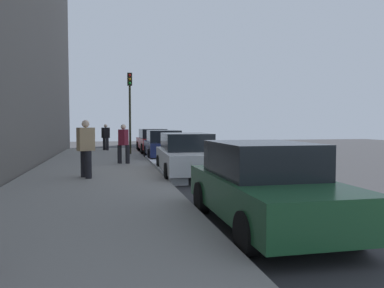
{
  "coord_description": "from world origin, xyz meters",
  "views": [
    {
      "loc": [
        13.3,
        -2.68,
        1.84
      ],
      "look_at": [
        0.15,
        0.13,
        1.13
      ],
      "focal_mm": 35.56,
      "sensor_mm": 36.0,
      "label": 1
    }
  ],
  "objects_px": {
    "parked_car_navy": "(164,145)",
    "parked_car_red": "(153,140)",
    "parked_car_green": "(264,185)",
    "parked_car_white": "(187,154)",
    "pedestrian_black_coat": "(106,136)",
    "pedestrian_tan_coat": "(86,147)",
    "traffic_light_pole": "(130,100)",
    "pedestrian_burgundy_coat": "(123,143)"
  },
  "relations": [
    {
      "from": "parked_car_white",
      "to": "pedestrian_tan_coat",
      "type": "relative_size",
      "value": 2.64
    },
    {
      "from": "parked_car_navy",
      "to": "pedestrian_black_coat",
      "type": "xyz_separation_m",
      "value": [
        -5.35,
        -3.05,
        0.29
      ]
    },
    {
      "from": "parked_car_navy",
      "to": "pedestrian_burgundy_coat",
      "type": "height_order",
      "value": "pedestrian_burgundy_coat"
    },
    {
      "from": "pedestrian_black_coat",
      "to": "parked_car_green",
      "type": "bearing_deg",
      "value": 9.03
    },
    {
      "from": "pedestrian_burgundy_coat",
      "to": "pedestrian_black_coat",
      "type": "distance_m",
      "value": 8.72
    },
    {
      "from": "pedestrian_tan_coat",
      "to": "traffic_light_pole",
      "type": "bearing_deg",
      "value": 168.86
    },
    {
      "from": "parked_car_navy",
      "to": "parked_car_green",
      "type": "xyz_separation_m",
      "value": [
        13.54,
        -0.05,
        -0.0
      ]
    },
    {
      "from": "parked_car_green",
      "to": "pedestrian_tan_coat",
      "type": "xyz_separation_m",
      "value": [
        -6.02,
        -3.45,
        0.36
      ]
    },
    {
      "from": "parked_car_red",
      "to": "traffic_light_pole",
      "type": "distance_m",
      "value": 4.49
    },
    {
      "from": "parked_car_navy",
      "to": "traffic_light_pole",
      "type": "bearing_deg",
      "value": -137.88
    },
    {
      "from": "parked_car_red",
      "to": "parked_car_white",
      "type": "relative_size",
      "value": 0.91
    },
    {
      "from": "parked_car_navy",
      "to": "parked_car_red",
      "type": "bearing_deg",
      "value": -179.99
    },
    {
      "from": "parked_car_white",
      "to": "pedestrian_burgundy_coat",
      "type": "xyz_separation_m",
      "value": [
        -3.3,
        -2.11,
        0.29
      ]
    },
    {
      "from": "pedestrian_burgundy_coat",
      "to": "pedestrian_tan_coat",
      "type": "relative_size",
      "value": 0.92
    },
    {
      "from": "pedestrian_tan_coat",
      "to": "parked_car_green",
      "type": "bearing_deg",
      "value": 29.77
    },
    {
      "from": "parked_car_white",
      "to": "pedestrian_tan_coat",
      "type": "height_order",
      "value": "pedestrian_tan_coat"
    },
    {
      "from": "pedestrian_burgundy_coat",
      "to": "pedestrian_black_coat",
      "type": "xyz_separation_m",
      "value": [
        -8.68,
        -0.85,
        0.0
      ]
    },
    {
      "from": "parked_car_red",
      "to": "parked_car_green",
      "type": "bearing_deg",
      "value": -0.16
    },
    {
      "from": "parked_car_green",
      "to": "pedestrian_black_coat",
      "type": "bearing_deg",
      "value": -170.97
    },
    {
      "from": "parked_car_navy",
      "to": "parked_car_white",
      "type": "height_order",
      "value": "same"
    },
    {
      "from": "parked_car_red",
      "to": "parked_car_navy",
      "type": "distance_m",
      "value": 5.2
    },
    {
      "from": "parked_car_red",
      "to": "pedestrian_burgundy_coat",
      "type": "xyz_separation_m",
      "value": [
        8.53,
        -2.2,
        0.29
      ]
    },
    {
      "from": "parked_car_red",
      "to": "parked_car_green",
      "type": "xyz_separation_m",
      "value": [
        18.74,
        -0.05,
        -0.0
      ]
    },
    {
      "from": "parked_car_navy",
      "to": "pedestrian_black_coat",
      "type": "relative_size",
      "value": 2.78
    },
    {
      "from": "pedestrian_burgundy_coat",
      "to": "traffic_light_pole",
      "type": "xyz_separation_m",
      "value": [
        -5.17,
        0.54,
        2.17
      ]
    },
    {
      "from": "parked_car_navy",
      "to": "parked_car_white",
      "type": "distance_m",
      "value": 6.63
    },
    {
      "from": "pedestrian_tan_coat",
      "to": "traffic_light_pole",
      "type": "distance_m",
      "value": 9.76
    },
    {
      "from": "parked_car_red",
      "to": "parked_car_white",
      "type": "bearing_deg",
      "value": -0.43
    },
    {
      "from": "pedestrian_burgundy_coat",
      "to": "parked_car_red",
      "type": "bearing_deg",
      "value": 165.54
    },
    {
      "from": "parked_car_navy",
      "to": "pedestrian_tan_coat",
      "type": "height_order",
      "value": "pedestrian_tan_coat"
    },
    {
      "from": "parked_car_red",
      "to": "pedestrian_black_coat",
      "type": "height_order",
      "value": "pedestrian_black_coat"
    },
    {
      "from": "parked_car_red",
      "to": "pedestrian_tan_coat",
      "type": "bearing_deg",
      "value": -15.39
    },
    {
      "from": "parked_car_white",
      "to": "pedestrian_black_coat",
      "type": "xyz_separation_m",
      "value": [
        -11.98,
        -2.97,
        0.29
      ]
    },
    {
      "from": "parked_car_green",
      "to": "pedestrian_black_coat",
      "type": "relative_size",
      "value": 2.55
    },
    {
      "from": "pedestrian_burgundy_coat",
      "to": "traffic_light_pole",
      "type": "distance_m",
      "value": 5.63
    },
    {
      "from": "parked_car_white",
      "to": "pedestrian_burgundy_coat",
      "type": "height_order",
      "value": "pedestrian_burgundy_coat"
    },
    {
      "from": "pedestrian_burgundy_coat",
      "to": "traffic_light_pole",
      "type": "height_order",
      "value": "traffic_light_pole"
    },
    {
      "from": "pedestrian_black_coat",
      "to": "pedestrian_tan_coat",
      "type": "relative_size",
      "value": 0.93
    },
    {
      "from": "parked_car_green",
      "to": "traffic_light_pole",
      "type": "relative_size",
      "value": 0.94
    },
    {
      "from": "pedestrian_tan_coat",
      "to": "parked_car_navy",
      "type": "bearing_deg",
      "value": 155.03
    },
    {
      "from": "parked_car_red",
      "to": "traffic_light_pole",
      "type": "height_order",
      "value": "traffic_light_pole"
    },
    {
      "from": "parked_car_green",
      "to": "pedestrian_burgundy_coat",
      "type": "distance_m",
      "value": 10.43
    }
  ]
}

